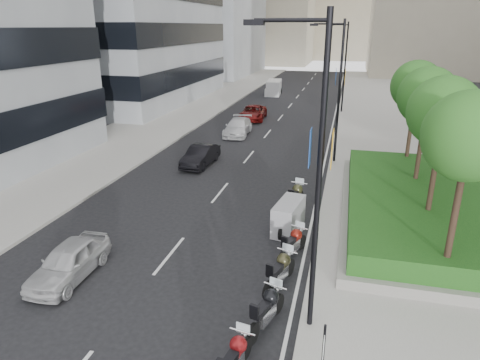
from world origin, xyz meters
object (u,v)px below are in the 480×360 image
(motorcycle_5, at_px, (288,217))
(car_c, at_px, (238,127))
(car_d, at_px, (253,113))
(lamp_post_2, at_px, (344,63))
(motorcycle_6, at_px, (296,197))
(lamp_post_0, at_px, (314,168))
(motorcycle_4, at_px, (293,243))
(car_a, at_px, (69,261))
(motorcycle_1, at_px, (235,359))
(motorcycle_2, at_px, (267,309))
(motorcycle_3, at_px, (280,270))
(delivery_van, at_px, (274,88))
(lamp_post_1, at_px, (337,86))
(car_b, at_px, (200,156))

(motorcycle_5, relative_size, car_c, 0.52)
(motorcycle_5, bearing_deg, car_d, 24.94)
(lamp_post_2, relative_size, motorcycle_6, 3.72)
(motorcycle_5, relative_size, car_d, 0.49)
(lamp_post_0, xyz_separation_m, car_d, (-8.09, 29.39, -4.39))
(motorcycle_4, xyz_separation_m, car_a, (-7.59, -3.46, 0.07))
(motorcycle_1, height_order, car_a, car_a)
(motorcycle_6, bearing_deg, motorcycle_2, -168.86)
(lamp_post_2, xyz_separation_m, motorcycle_2, (-1.11, -35.25, -4.46))
(motorcycle_2, bearing_deg, motorcycle_4, 13.76)
(motorcycle_2, xyz_separation_m, motorcycle_3, (0.05, 2.22, 0.01))
(lamp_post_2, bearing_deg, delivery_van, 130.12)
(car_a, xyz_separation_m, delivery_van, (-0.42, 44.89, 0.23))
(car_a, relative_size, car_c, 0.82)
(lamp_post_0, height_order, motorcycle_3, lamp_post_0)
(motorcycle_2, bearing_deg, motorcycle_1, -174.65)
(motorcycle_4, relative_size, car_c, 0.45)
(lamp_post_2, distance_m, motorcycle_3, 33.35)
(motorcycle_1, distance_m, car_c, 26.20)
(car_d, bearing_deg, motorcycle_6, -75.70)
(motorcycle_6, xyz_separation_m, car_d, (-6.71, 20.60, 0.03))
(car_a, distance_m, delivery_van, 44.90)
(lamp_post_0, height_order, car_d, lamp_post_0)
(lamp_post_0, distance_m, lamp_post_1, 17.00)
(delivery_van, bearing_deg, motorcycle_6, -83.34)
(motorcycle_6, xyz_separation_m, car_a, (-7.10, -8.13, 0.00))
(lamp_post_2, xyz_separation_m, delivery_van, (-8.90, 10.56, -4.19))
(lamp_post_1, xyz_separation_m, motorcycle_3, (-1.06, -15.03, -4.45))
(lamp_post_1, height_order, lamp_post_2, same)
(car_a, xyz_separation_m, car_c, (0.50, 22.33, 0.03))
(lamp_post_1, distance_m, car_d, 15.44)
(lamp_post_2, bearing_deg, lamp_post_0, -90.00)
(lamp_post_1, distance_m, motorcycle_4, 13.66)
(lamp_post_0, relative_size, car_c, 1.94)
(motorcycle_5, bearing_deg, motorcycle_3, -166.93)
(lamp_post_2, relative_size, motorcycle_1, 4.22)
(motorcycle_5, bearing_deg, motorcycle_4, -158.28)
(motorcycle_3, distance_m, motorcycle_5, 4.34)
(motorcycle_3, relative_size, car_a, 0.59)
(car_b, relative_size, delivery_van, 0.86)
(lamp_post_2, relative_size, motorcycle_2, 4.03)
(lamp_post_2, height_order, motorcycle_1, lamp_post_2)
(car_a, relative_size, delivery_van, 0.82)
(lamp_post_0, height_order, motorcycle_5, lamp_post_0)
(lamp_post_1, distance_m, motorcycle_6, 9.42)
(motorcycle_5, distance_m, car_b, 10.61)
(motorcycle_3, bearing_deg, motorcycle_4, 12.44)
(motorcycle_1, bearing_deg, car_b, 31.63)
(motorcycle_4, height_order, car_d, car_d)
(car_c, height_order, delivery_van, delivery_van)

